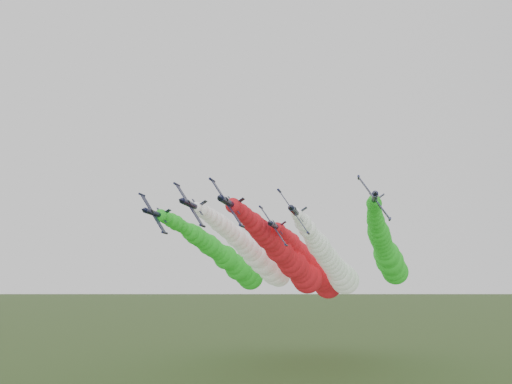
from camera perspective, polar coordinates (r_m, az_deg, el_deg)
jet_lead at (r=130.64m, az=3.79°, el=-7.73°), size 14.37×73.12×21.22m
jet_inner_left at (r=140.25m, az=0.38°, el=-7.51°), size 13.63×72.38×20.48m
jet_inner_right at (r=141.12m, az=8.75°, el=-8.13°), size 14.31×73.06×21.17m
jet_outer_left at (r=149.36m, az=-3.05°, el=-7.87°), size 14.18×72.93×21.03m
jet_outer_right at (r=143.19m, az=14.78°, el=-6.83°), size 13.97×72.72×20.82m
jet_trail at (r=153.22m, az=6.78°, el=-8.85°), size 14.63×73.38×21.48m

